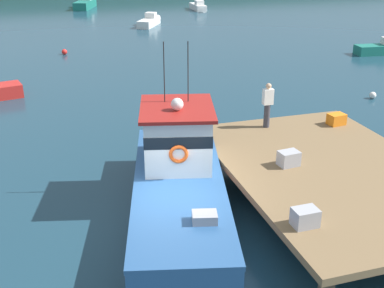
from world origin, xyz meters
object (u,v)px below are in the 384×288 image
at_px(mooring_buoy_channel_marker, 64,52).
at_px(crate_single_by_cleat, 289,158).
at_px(crate_stack_mid_dock, 305,217).
at_px(moored_boat_mid_harbor, 86,3).
at_px(moored_boat_near_channel, 199,7).
at_px(moored_boat_outer_mooring, 150,21).
at_px(main_fishing_boat, 178,178).
at_px(crate_stack_near_edge, 336,119).
at_px(deckhand_by_the_boat, 267,104).
at_px(mooring_buoy_spare_mooring, 373,95).

bearing_deg(mooring_buoy_channel_marker, crate_single_by_cleat, -77.05).
relative_size(crate_stack_mid_dock, moored_boat_mid_harbor, 0.10).
distance_m(moored_boat_near_channel, moored_boat_outer_mooring, 10.97).
height_order(crate_stack_mid_dock, moored_boat_mid_harbor, crate_stack_mid_dock).
bearing_deg(main_fishing_boat, crate_stack_near_edge, 17.77).
height_order(moored_boat_near_channel, moored_boat_outer_mooring, moored_boat_outer_mooring).
bearing_deg(crate_stack_near_edge, moored_boat_near_channel, 79.66).
relative_size(crate_stack_mid_dock, crate_single_by_cleat, 1.00).
bearing_deg(mooring_buoy_channel_marker, moored_boat_outer_mooring, 50.22).
bearing_deg(moored_boat_near_channel, moored_boat_outer_mooring, -131.59).
bearing_deg(deckhand_by_the_boat, main_fishing_boat, -146.86).
distance_m(moored_boat_mid_harbor, moored_boat_outer_mooring, 14.36).
xyz_separation_m(mooring_buoy_channel_marker, mooring_buoy_spare_mooring, (14.20, -14.77, -0.01)).
distance_m(crate_single_by_cleat, moored_boat_near_channel, 42.21).
height_order(main_fishing_boat, moored_boat_outer_mooring, main_fishing_boat).
height_order(crate_stack_near_edge, deckhand_by_the_boat, deckhand_by_the_boat).
bearing_deg(moored_boat_near_channel, crate_stack_mid_dock, -104.59).
distance_m(deckhand_by_the_boat, mooring_buoy_channel_marker, 20.65).
bearing_deg(crate_stack_mid_dock, crate_stack_near_edge, 52.11).
distance_m(crate_single_by_cleat, mooring_buoy_spare_mooring, 12.10).
xyz_separation_m(main_fishing_boat, mooring_buoy_channel_marker, (-1.95, 22.31, -0.82)).
height_order(crate_stack_mid_dock, moored_boat_outer_mooring, crate_stack_mid_dock).
bearing_deg(mooring_buoy_spare_mooring, moored_boat_mid_harbor, 105.06).
bearing_deg(mooring_buoy_channel_marker, moored_boat_near_channel, 49.39).
xyz_separation_m(moored_boat_near_channel, mooring_buoy_channel_marker, (-15.53, -18.11, -0.18)).
bearing_deg(crate_single_by_cleat, mooring_buoy_channel_marker, 102.95).
distance_m(crate_stack_near_edge, mooring_buoy_spare_mooring, 7.94).
xyz_separation_m(deckhand_by_the_boat, mooring_buoy_spare_mooring, (8.22, 4.91, -1.89)).
height_order(moored_boat_outer_mooring, mooring_buoy_spare_mooring, moored_boat_outer_mooring).
relative_size(crate_stack_near_edge, crate_stack_mid_dock, 1.00).
bearing_deg(crate_stack_near_edge, mooring_buoy_spare_mooring, 43.78).
bearing_deg(main_fishing_boat, mooring_buoy_spare_mooring, 31.61).
bearing_deg(crate_single_by_cleat, mooring_buoy_spare_mooring, 41.95).
relative_size(moored_boat_near_channel, mooring_buoy_spare_mooring, 12.31).
bearing_deg(moored_boat_outer_mooring, crate_stack_near_edge, -89.44).
distance_m(main_fishing_boat, moored_boat_outer_mooring, 32.82).
bearing_deg(moored_boat_outer_mooring, moored_boat_mid_harbor, 107.67).
height_order(crate_stack_mid_dock, mooring_buoy_spare_mooring, crate_stack_mid_dock).
bearing_deg(crate_single_by_cleat, crate_stack_near_edge, 38.54).
bearing_deg(moored_boat_mid_harbor, crate_stack_near_edge, -83.93).
bearing_deg(deckhand_by_the_boat, crate_stack_near_edge, -11.55).
height_order(crate_stack_near_edge, mooring_buoy_spare_mooring, crate_stack_near_edge).
distance_m(moored_boat_near_channel, mooring_buoy_channel_marker, 23.85).
distance_m(mooring_buoy_channel_marker, mooring_buoy_spare_mooring, 20.49).
xyz_separation_m(moored_boat_mid_harbor, mooring_buoy_spare_mooring, (10.32, -38.36, -0.34)).
xyz_separation_m(deckhand_by_the_boat, moored_boat_mid_harbor, (-2.10, 43.26, -1.55)).
bearing_deg(moored_boat_mid_harbor, moored_boat_near_channel, -25.19).
xyz_separation_m(crate_stack_near_edge, mooring_buoy_channel_marker, (-8.54, 20.20, -1.22)).
distance_m(crate_single_by_cleat, moored_boat_mid_harbor, 46.43).
height_order(main_fishing_boat, moored_boat_mid_harbor, main_fishing_boat).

